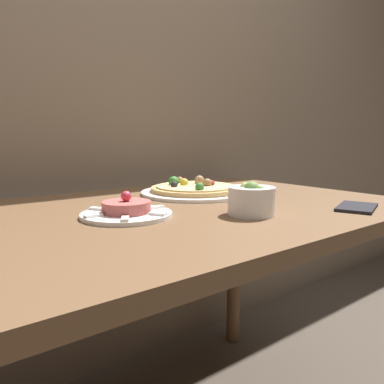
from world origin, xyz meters
The scene contains 6 objects.
back_wall centered at (0.00, 0.96, 1.30)m, with size 8.00×0.05×2.60m.
dining_table centered at (0.00, 0.42, 0.65)m, with size 1.28×0.84×0.74m.
pizza_plate centered at (0.19, 0.56, 0.76)m, with size 0.35×0.35×0.06m.
tartare_plate centered at (-0.15, 0.39, 0.76)m, with size 0.21×0.21×0.06m.
small_bowl centered at (0.09, 0.23, 0.78)m, with size 0.11×0.11×0.08m.
napkin centered at (0.36, 0.11, 0.75)m, with size 0.16×0.13×0.01m.
Camera 1 is at (-0.56, -0.38, 0.93)m, focal length 35.00 mm.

